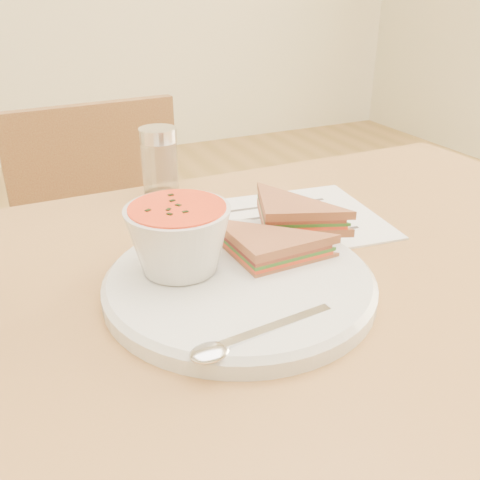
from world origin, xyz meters
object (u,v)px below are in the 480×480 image
chair_far (131,312)px  soup_bowl (179,242)px  condiment_shaker (160,161)px  plate (240,284)px

chair_far → soup_bowl: bearing=81.6°
chair_far → condiment_shaker: 0.44m
soup_bowl → condiment_shaker: bearing=76.4°
soup_bowl → plate: bearing=-34.1°
chair_far → soup_bowl: 0.62m
soup_bowl → condiment_shaker: 0.29m
plate → condiment_shaker: condiment_shaker is taller
condiment_shaker → soup_bowl: bearing=-103.6°
plate → soup_bowl: size_ratio=2.62×
plate → condiment_shaker: (0.01, 0.31, 0.04)m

